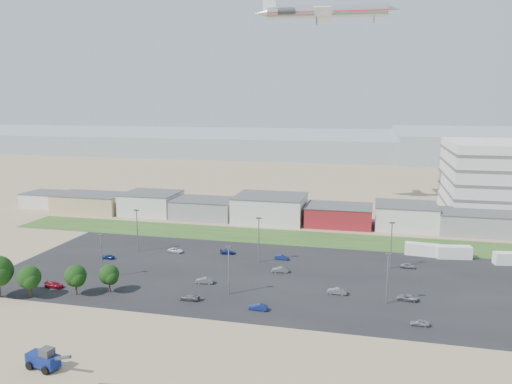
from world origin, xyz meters
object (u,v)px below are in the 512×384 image
(parked_car_1, at_px, (337,291))
(parked_car_2, at_px, (420,323))
(parked_car_8, at_px, (408,266))
(parked_car_4, at_px, (205,280))
(parked_car_11, at_px, (282,257))
(parked_car_5, at_px, (108,257))
(airliner, at_px, (327,12))
(telehandler, at_px, (43,358))
(parked_car_0, at_px, (407,298))
(parked_car_3, at_px, (190,297))
(parked_car_6, at_px, (228,252))
(box_trailer_a, at_px, (422,249))
(parked_car_9, at_px, (176,250))
(parked_car_13, at_px, (258,307))
(parked_car_10, at_px, (54,285))
(parked_car_7, at_px, (280,270))

(parked_car_1, xyz_separation_m, parked_car_2, (14.85, -11.12, -0.10))
(parked_car_8, bearing_deg, parked_car_4, 118.56)
(parked_car_2, height_order, parked_car_11, parked_car_11)
(parked_car_4, distance_m, parked_car_5, 30.33)
(parked_car_5, bearing_deg, airliner, 148.96)
(parked_car_5, bearing_deg, telehandler, 22.10)
(telehandler, xyz_separation_m, parked_car_0, (51.91, 38.25, -1.09))
(parked_car_0, xyz_separation_m, parked_car_3, (-40.67, -9.68, 0.02))
(parked_car_1, xyz_separation_m, parked_car_6, (-28.78, 20.57, -0.08))
(box_trailer_a, distance_m, parked_car_2, 42.19)
(parked_car_9, bearing_deg, parked_car_8, -81.50)
(telehandler, bearing_deg, parked_car_13, 58.16)
(parked_car_6, height_order, parked_car_11, parked_car_6)
(parked_car_11, bearing_deg, parked_car_13, -171.37)
(box_trailer_a, bearing_deg, parked_car_10, -144.60)
(parked_car_5, bearing_deg, parked_car_8, 100.15)
(parked_car_0, relative_size, parked_car_9, 1.01)
(airliner, xyz_separation_m, parked_car_10, (-45.51, -88.33, -66.64))
(parked_car_5, bearing_deg, parked_car_3, 57.81)
(parked_car_4, distance_m, parked_car_10, 30.79)
(parked_car_7, bearing_deg, parked_car_9, -113.54)
(parked_car_3, distance_m, parked_car_6, 30.36)
(parked_car_3, bearing_deg, parked_car_0, 103.18)
(parked_car_3, bearing_deg, parked_car_11, 156.25)
(parked_car_4, bearing_deg, parked_car_3, -3.99)
(parked_car_8, bearing_deg, parked_car_0, 179.25)
(parked_car_1, relative_size, parked_car_5, 1.19)
(telehandler, distance_m, parked_car_8, 78.77)
(airliner, bearing_deg, parked_car_8, -70.97)
(parked_car_10, bearing_deg, airliner, -26.08)
(parked_car_3, height_order, parked_car_6, parked_car_3)
(parked_car_8, xyz_separation_m, parked_car_11, (-29.32, -0.60, -0.03))
(parked_car_3, distance_m, parked_car_11, 31.57)
(telehandler, xyz_separation_m, parked_car_5, (-17.49, 48.20, -1.08))
(telehandler, height_order, parked_car_8, telehandler)
(airliner, xyz_separation_m, parked_car_9, (-30.74, -59.56, -66.68))
(box_trailer_a, xyz_separation_m, parked_car_7, (-31.88, -20.85, -0.89))
(telehandler, relative_size, parked_car_11, 2.34)
(parked_car_2, bearing_deg, parked_car_8, 179.79)
(airliner, relative_size, parked_car_7, 12.92)
(parked_car_1, height_order, parked_car_11, parked_car_1)
(parked_car_4, bearing_deg, parked_car_5, -115.36)
(parked_car_6, bearing_deg, parked_car_13, -161.71)
(parked_car_13, bearing_deg, parked_car_0, 116.13)
(parked_car_5, relative_size, parked_car_7, 0.88)
(airliner, distance_m, parked_car_13, 111.60)
(parked_car_4, relative_size, parked_car_11, 1.15)
(parked_car_8, height_order, parked_car_10, parked_car_10)
(telehandler, height_order, airliner, airliner)
(parked_car_10, bearing_deg, parked_car_9, -26.00)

